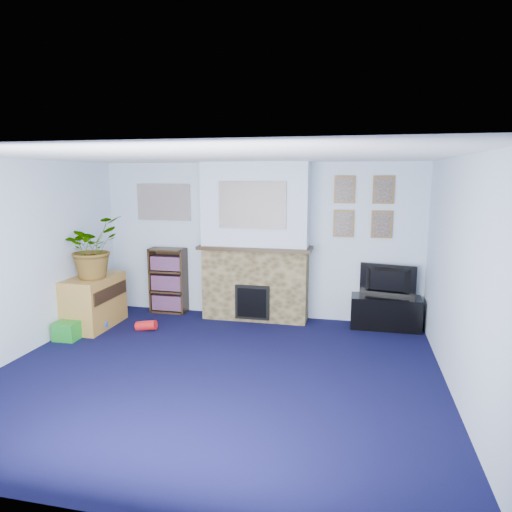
% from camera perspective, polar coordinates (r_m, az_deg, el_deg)
% --- Properties ---
extents(floor, '(5.00, 4.50, 0.01)m').
position_cam_1_polar(floor, '(5.34, -5.01, -14.39)').
color(floor, black).
rests_on(floor, ground).
extents(ceiling, '(5.00, 4.50, 0.01)m').
position_cam_1_polar(ceiling, '(4.86, -5.45, 12.31)').
color(ceiling, white).
rests_on(ceiling, wall_back).
extents(wall_back, '(5.00, 0.04, 2.40)m').
position_cam_1_polar(wall_back, '(7.11, 0.27, 1.93)').
color(wall_back, silver).
rests_on(wall_back, ground).
extents(wall_front, '(5.00, 0.04, 2.40)m').
position_cam_1_polar(wall_front, '(2.98, -18.64, -10.21)').
color(wall_front, silver).
rests_on(wall_front, ground).
extents(wall_left, '(0.04, 4.50, 2.40)m').
position_cam_1_polar(wall_left, '(6.19, -27.86, -0.47)').
color(wall_left, silver).
rests_on(wall_left, ground).
extents(wall_right, '(0.04, 4.50, 2.40)m').
position_cam_1_polar(wall_right, '(4.84, 24.28, -2.82)').
color(wall_right, silver).
rests_on(wall_right, ground).
extents(chimney_breast, '(1.72, 0.50, 2.40)m').
position_cam_1_polar(chimney_breast, '(6.91, -0.09, 1.56)').
color(chimney_breast, brown).
rests_on(chimney_breast, ground).
extents(collage_main, '(1.00, 0.03, 0.68)m').
position_cam_1_polar(collage_main, '(6.65, -0.48, 6.39)').
color(collage_main, gray).
rests_on(collage_main, chimney_breast).
extents(collage_left, '(0.90, 0.03, 0.58)m').
position_cam_1_polar(collage_left, '(7.52, -11.46, 6.62)').
color(collage_left, gray).
rests_on(collage_left, wall_back).
extents(portrait_tl, '(0.30, 0.03, 0.40)m').
position_cam_1_polar(portrait_tl, '(6.86, 11.02, 8.16)').
color(portrait_tl, brown).
rests_on(portrait_tl, wall_back).
extents(portrait_tr, '(0.30, 0.03, 0.40)m').
position_cam_1_polar(portrait_tr, '(6.87, 15.65, 7.98)').
color(portrait_tr, brown).
rests_on(portrait_tr, wall_back).
extents(portrait_bl, '(0.30, 0.03, 0.40)m').
position_cam_1_polar(portrait_bl, '(6.90, 10.88, 4.01)').
color(portrait_bl, brown).
rests_on(portrait_bl, wall_back).
extents(portrait_br, '(0.30, 0.03, 0.40)m').
position_cam_1_polar(portrait_br, '(6.90, 15.46, 3.83)').
color(portrait_br, brown).
rests_on(portrait_br, wall_back).
extents(tv_stand, '(0.99, 0.42, 0.47)m').
position_cam_1_polar(tv_stand, '(6.96, 15.87, -6.86)').
color(tv_stand, black).
rests_on(tv_stand, ground).
extents(television, '(0.81, 0.26, 0.46)m').
position_cam_1_polar(television, '(6.86, 16.05, -3.02)').
color(television, black).
rests_on(television, tv_stand).
extents(bookshelf, '(0.58, 0.28, 1.05)m').
position_cam_1_polar(bookshelf, '(7.54, -10.86, -3.18)').
color(bookshelf, black).
rests_on(bookshelf, ground).
extents(sideboard, '(0.54, 0.97, 0.75)m').
position_cam_1_polar(sideboard, '(7.15, -19.58, -5.58)').
color(sideboard, '#AB7D37').
rests_on(sideboard, ground).
extents(potted_plant, '(0.80, 0.89, 0.88)m').
position_cam_1_polar(potted_plant, '(6.91, -19.86, 1.02)').
color(potted_plant, '#26661E').
rests_on(potted_plant, sideboard).
extents(mantel_clock, '(0.11, 0.06, 0.15)m').
position_cam_1_polar(mantel_clock, '(6.88, -0.92, 1.83)').
color(mantel_clock, gold).
rests_on(mantel_clock, chimney_breast).
extents(mantel_candle, '(0.05, 0.05, 0.16)m').
position_cam_1_polar(mantel_candle, '(6.81, 1.92, 1.82)').
color(mantel_candle, '#B2BFC6').
rests_on(mantel_candle, chimney_breast).
extents(mantel_teddy, '(0.13, 0.13, 0.13)m').
position_cam_1_polar(mantel_teddy, '(7.01, -4.70, 1.90)').
color(mantel_teddy, gray).
rests_on(mantel_teddy, chimney_breast).
extents(mantel_can, '(0.06, 0.06, 0.12)m').
position_cam_1_polar(mantel_can, '(6.75, 5.21, 1.54)').
color(mantel_can, yellow).
rests_on(mantel_can, chimney_breast).
extents(green_crate, '(0.31, 0.25, 0.25)m').
position_cam_1_polar(green_crate, '(6.77, -22.59, -8.51)').
color(green_crate, '#198C26').
rests_on(green_crate, ground).
extents(toy_ball, '(0.18, 0.18, 0.18)m').
position_cam_1_polar(toy_ball, '(7.00, -18.73, -8.07)').
color(toy_ball, blue).
rests_on(toy_ball, ground).
extents(toy_block, '(0.22, 0.22, 0.24)m').
position_cam_1_polar(toy_block, '(6.91, -21.78, -8.35)').
color(toy_block, yellow).
rests_on(toy_block, ground).
extents(toy_tube, '(0.31, 0.14, 0.18)m').
position_cam_1_polar(toy_tube, '(6.83, -13.56, -8.45)').
color(toy_tube, red).
rests_on(toy_tube, ground).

